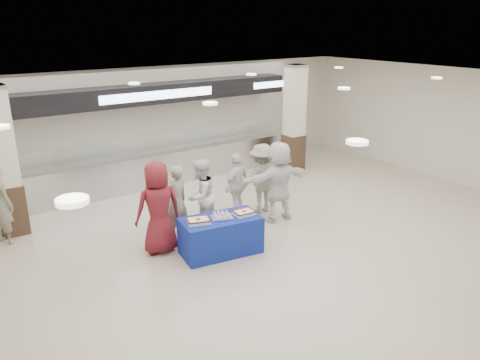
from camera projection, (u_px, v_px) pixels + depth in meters
ground at (279, 258)px, 9.15m from camera, size 14.00×14.00×0.00m
serving_line at (156, 144)px, 12.96m from camera, size 8.70×0.85×2.80m
column_left at (4, 166)px, 9.74m from camera, size 0.55×0.55×3.20m
column_right at (294, 121)px, 14.08m from camera, size 0.55×0.55×3.20m
display_table at (221, 235)px, 9.24m from camera, size 1.65×1.01×0.75m
sheet_cake_left at (198, 220)px, 8.89m from camera, size 0.51×0.45×0.09m
sheet_cake_right at (244, 212)px, 9.27m from camera, size 0.42×0.33×0.09m
cupcake_tray at (222, 216)px, 9.13m from camera, size 0.49×0.43×0.07m
civilian_maroon at (158, 208)px, 9.13m from camera, size 0.96×0.67×1.87m
soldier_a at (176, 202)px, 9.79m from camera, size 0.67×0.53×1.60m
chef_tall at (200, 196)px, 10.07m from camera, size 0.98×0.89×1.63m
chef_short at (237, 185)px, 10.89m from camera, size 0.97×0.71×1.53m
soldier_b at (262, 178)px, 11.12m from camera, size 1.20×0.87×1.68m
civilian_white at (279, 181)px, 10.63m from camera, size 1.78×0.72×1.87m
soldier_bg at (1, 205)px, 9.54m from camera, size 0.66×0.72×1.64m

